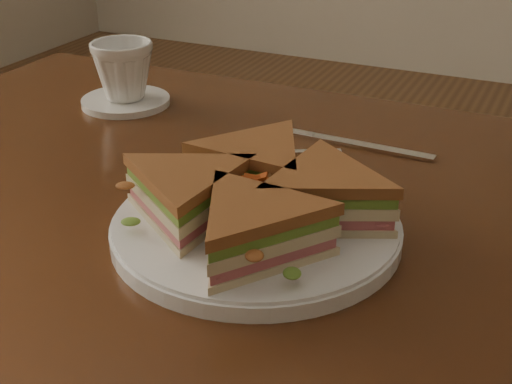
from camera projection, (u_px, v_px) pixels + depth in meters
table at (258, 280)px, 0.83m from camera, size 1.20×0.80×0.75m
plate at (256, 229)px, 0.72m from camera, size 0.29×0.29×0.02m
sandwich_wedges at (256, 196)px, 0.71m from camera, size 0.33×0.33×0.06m
crisps_mound at (256, 200)px, 0.71m from camera, size 0.09×0.09×0.05m
spoon at (234, 152)px, 0.91m from camera, size 0.17×0.10×0.01m
knife at (349, 143)px, 0.94m from camera, size 0.22×0.02×0.00m
saucer at (126, 101)px, 1.08m from camera, size 0.13×0.13×0.01m
coffee_cup at (123, 70)px, 1.06m from camera, size 0.11×0.11×0.09m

